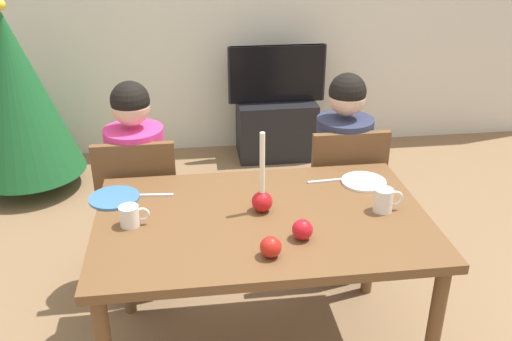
{
  "coord_description": "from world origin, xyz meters",
  "views": [
    {
      "loc": [
        -0.29,
        -2.02,
        1.94
      ],
      "look_at": [
        0.0,
        0.2,
        0.87
      ],
      "focal_mm": 39.15,
      "sensor_mm": 36.0,
      "label": 1
    }
  ],
  "objects_px": {
    "chair_left": "(140,205)",
    "apple_by_left_plate": "(302,230)",
    "chair_right": "(342,192)",
    "plate_right": "(364,182)",
    "candle_centerpiece": "(262,196)",
    "person_right_child": "(341,180)",
    "christmas_tree": "(17,96)",
    "apple_near_candle": "(271,247)",
    "dining_table": "(262,233)",
    "mug_right": "(384,200)",
    "person_left_child": "(139,192)",
    "mug_left": "(130,216)",
    "tv": "(277,74)",
    "plate_left": "(114,198)",
    "tv_stand": "(276,129)"
  },
  "relations": [
    {
      "from": "chair_left",
      "to": "candle_centerpiece",
      "type": "distance_m",
      "value": 0.86
    },
    {
      "from": "mug_right",
      "to": "apple_near_candle",
      "type": "bearing_deg",
      "value": -152.55
    },
    {
      "from": "mug_left",
      "to": "apple_near_candle",
      "type": "xyz_separation_m",
      "value": [
        0.53,
        -0.29,
        -0.0
      ]
    },
    {
      "from": "dining_table",
      "to": "mug_left",
      "type": "distance_m",
      "value": 0.56
    },
    {
      "from": "tv",
      "to": "mug_left",
      "type": "height_order",
      "value": "tv"
    },
    {
      "from": "person_right_child",
      "to": "tv",
      "type": "bearing_deg",
      "value": 92.84
    },
    {
      "from": "chair_left",
      "to": "apple_by_left_plate",
      "type": "relative_size",
      "value": 10.84
    },
    {
      "from": "chair_right",
      "to": "apple_by_left_plate",
      "type": "xyz_separation_m",
      "value": [
        -0.4,
        -0.8,
        0.28
      ]
    },
    {
      "from": "plate_right",
      "to": "candle_centerpiece",
      "type": "bearing_deg",
      "value": -158.6
    },
    {
      "from": "chair_left",
      "to": "tv_stand",
      "type": "height_order",
      "value": "chair_left"
    },
    {
      "from": "dining_table",
      "to": "person_right_child",
      "type": "bearing_deg",
      "value": 50.35
    },
    {
      "from": "chair_left",
      "to": "candle_centerpiece",
      "type": "relative_size",
      "value": 2.49
    },
    {
      "from": "dining_table",
      "to": "plate_left",
      "type": "xyz_separation_m",
      "value": [
        -0.63,
        0.24,
        0.09
      ]
    },
    {
      "from": "plate_right",
      "to": "apple_near_candle",
      "type": "relative_size",
      "value": 2.56
    },
    {
      "from": "person_left_child",
      "to": "plate_right",
      "type": "xyz_separation_m",
      "value": [
        1.08,
        -0.39,
        0.19
      ]
    },
    {
      "from": "plate_right",
      "to": "mug_right",
      "type": "distance_m",
      "value": 0.27
    },
    {
      "from": "dining_table",
      "to": "apple_near_candle",
      "type": "xyz_separation_m",
      "value": [
        -0.01,
        -0.3,
        0.12
      ]
    },
    {
      "from": "apple_near_candle",
      "to": "dining_table",
      "type": "bearing_deg",
      "value": 87.92
    },
    {
      "from": "tv",
      "to": "apple_near_candle",
      "type": "xyz_separation_m",
      "value": [
        -0.46,
        -2.6,
        0.08
      ]
    },
    {
      "from": "person_left_child",
      "to": "mug_left",
      "type": "bearing_deg",
      "value": -88.28
    },
    {
      "from": "dining_table",
      "to": "plate_left",
      "type": "distance_m",
      "value": 0.68
    },
    {
      "from": "person_right_child",
      "to": "christmas_tree",
      "type": "xyz_separation_m",
      "value": [
        -2.0,
        1.3,
        0.15
      ]
    },
    {
      "from": "chair_left",
      "to": "tv_stand",
      "type": "relative_size",
      "value": 1.41
    },
    {
      "from": "chair_left",
      "to": "person_right_child",
      "type": "relative_size",
      "value": 0.77
    },
    {
      "from": "tv_stand",
      "to": "mug_right",
      "type": "distance_m",
      "value": 2.39
    },
    {
      "from": "chair_right",
      "to": "plate_right",
      "type": "xyz_separation_m",
      "value": [
        -0.01,
        -0.36,
        0.24
      ]
    },
    {
      "from": "plate_left",
      "to": "mug_left",
      "type": "height_order",
      "value": "mug_left"
    },
    {
      "from": "chair_left",
      "to": "apple_near_candle",
      "type": "bearing_deg",
      "value": -58.64
    },
    {
      "from": "dining_table",
      "to": "mug_right",
      "type": "bearing_deg",
      "value": -2.21
    },
    {
      "from": "person_right_child",
      "to": "tv",
      "type": "relative_size",
      "value": 1.48
    },
    {
      "from": "dining_table",
      "to": "apple_near_candle",
      "type": "distance_m",
      "value": 0.32
    },
    {
      "from": "plate_right",
      "to": "mug_left",
      "type": "bearing_deg",
      "value": -166.67
    },
    {
      "from": "candle_centerpiece",
      "to": "apple_near_candle",
      "type": "distance_m",
      "value": 0.34
    },
    {
      "from": "person_right_child",
      "to": "apple_near_candle",
      "type": "height_order",
      "value": "person_right_child"
    },
    {
      "from": "tv_stand",
      "to": "plate_right",
      "type": "height_order",
      "value": "plate_right"
    },
    {
      "from": "mug_left",
      "to": "dining_table",
      "type": "bearing_deg",
      "value": 0.37
    },
    {
      "from": "mug_right",
      "to": "apple_near_candle",
      "type": "relative_size",
      "value": 1.56
    },
    {
      "from": "chair_right",
      "to": "mug_left",
      "type": "height_order",
      "value": "chair_right"
    },
    {
      "from": "mug_left",
      "to": "apple_near_candle",
      "type": "height_order",
      "value": "mug_left"
    },
    {
      "from": "person_right_child",
      "to": "plate_left",
      "type": "bearing_deg",
      "value": -161.02
    },
    {
      "from": "plate_left",
      "to": "person_left_child",
      "type": "bearing_deg",
      "value": 79.82
    },
    {
      "from": "mug_left",
      "to": "mug_right",
      "type": "distance_m",
      "value": 1.06
    },
    {
      "from": "person_left_child",
      "to": "plate_left",
      "type": "distance_m",
      "value": 0.45
    },
    {
      "from": "candle_centerpiece",
      "to": "mug_left",
      "type": "distance_m",
      "value": 0.55
    },
    {
      "from": "person_left_child",
      "to": "person_right_child",
      "type": "height_order",
      "value": "same"
    },
    {
      "from": "christmas_tree",
      "to": "mug_left",
      "type": "height_order",
      "value": "christmas_tree"
    },
    {
      "from": "tv",
      "to": "plate_left",
      "type": "height_order",
      "value": "tv"
    },
    {
      "from": "plate_right",
      "to": "apple_by_left_plate",
      "type": "bearing_deg",
      "value": -131.45
    },
    {
      "from": "chair_left",
      "to": "person_left_child",
      "type": "relative_size",
      "value": 0.77
    },
    {
      "from": "tv",
      "to": "chair_left",
      "type": "bearing_deg",
      "value": -120.81
    }
  ]
}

